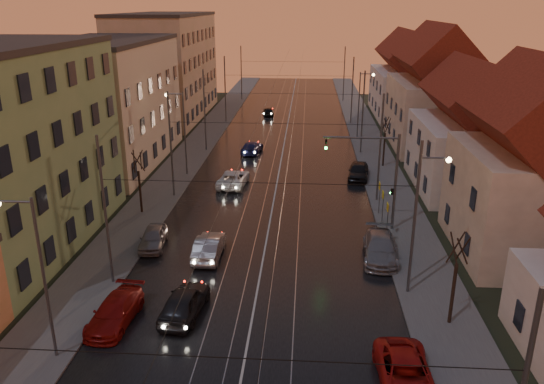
% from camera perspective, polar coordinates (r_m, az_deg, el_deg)
% --- Properties ---
extents(road, '(16.00, 120.00, 0.04)m').
position_cam_1_polar(road, '(60.16, 1.20, 4.58)').
color(road, black).
rests_on(road, ground).
extents(sidewalk_left, '(4.00, 120.00, 0.15)m').
position_cam_1_polar(sidewalk_left, '(61.40, -8.19, 4.75)').
color(sidewalk_left, '#4C4C4C').
rests_on(sidewalk_left, ground).
extents(sidewalk_right, '(4.00, 120.00, 0.15)m').
position_cam_1_polar(sidewalk_right, '(60.53, 10.73, 4.39)').
color(sidewalk_right, '#4C4C4C').
rests_on(sidewalk_right, ground).
extents(tram_rail_0, '(0.06, 120.00, 0.03)m').
position_cam_1_polar(tram_rail_0, '(60.28, -0.90, 4.65)').
color(tram_rail_0, gray).
rests_on(tram_rail_0, road).
extents(tram_rail_1, '(0.06, 120.00, 0.03)m').
position_cam_1_polar(tram_rail_1, '(60.19, 0.46, 4.63)').
color(tram_rail_1, gray).
rests_on(tram_rail_1, road).
extents(tram_rail_2, '(0.06, 120.00, 0.03)m').
position_cam_1_polar(tram_rail_2, '(60.12, 1.93, 4.60)').
color(tram_rail_2, gray).
rests_on(tram_rail_2, road).
extents(tram_rail_3, '(0.06, 120.00, 0.03)m').
position_cam_1_polar(tram_rail_3, '(60.09, 3.30, 4.57)').
color(tram_rail_3, gray).
rests_on(tram_rail_3, road).
extents(apartment_left_2, '(10.00, 20.00, 12.00)m').
position_cam_1_polar(apartment_left_2, '(56.62, -17.27, 8.96)').
color(apartment_left_2, '#C2B596').
rests_on(apartment_left_2, ground).
extents(apartment_left_3, '(10.00, 24.00, 14.00)m').
position_cam_1_polar(apartment_left_3, '(79.13, -11.21, 13.02)').
color(apartment_left_3, '#9A8A63').
rests_on(apartment_left_3, ground).
extents(house_right_1, '(8.67, 10.20, 10.80)m').
position_cam_1_polar(house_right_1, '(37.43, 26.23, 1.75)').
color(house_right_1, tan).
rests_on(house_right_1, ground).
extents(house_right_2, '(9.18, 12.24, 9.20)m').
position_cam_1_polar(house_right_2, '(49.45, 20.71, 5.51)').
color(house_right_2, beige).
rests_on(house_right_2, ground).
extents(house_right_3, '(9.18, 14.28, 11.50)m').
position_cam_1_polar(house_right_3, '(63.46, 17.13, 9.87)').
color(house_right_3, tan).
rests_on(house_right_3, ground).
extents(house_right_4, '(9.18, 16.32, 10.00)m').
position_cam_1_polar(house_right_4, '(81.02, 14.32, 11.54)').
color(house_right_4, beige).
rests_on(house_right_4, ground).
extents(catenary_pole_l_1, '(0.16, 0.16, 9.00)m').
position_cam_1_polar(catenary_pole_l_1, '(31.33, -17.49, -2.17)').
color(catenary_pole_l_1, '#595B60').
rests_on(catenary_pole_l_1, ground).
extents(catenary_pole_r_1, '(0.16, 0.16, 9.00)m').
position_cam_1_polar(catenary_pole_r_1, '(29.84, 15.07, -3.03)').
color(catenary_pole_r_1, '#595B60').
rests_on(catenary_pole_r_1, ground).
extents(catenary_pole_l_2, '(0.16, 0.16, 9.00)m').
position_cam_1_polar(catenary_pole_l_2, '(44.92, -10.82, 4.92)').
color(catenary_pole_l_2, '#595B60').
rests_on(catenary_pole_l_2, ground).
extents(catenary_pole_r_2, '(0.16, 0.16, 9.00)m').
position_cam_1_polar(catenary_pole_r_2, '(43.89, 11.55, 4.52)').
color(catenary_pole_r_2, '#595B60').
rests_on(catenary_pole_r_2, ground).
extents(catenary_pole_l_3, '(0.16, 0.16, 9.00)m').
position_cam_1_polar(catenary_pole_l_3, '(59.19, -7.26, 8.63)').
color(catenary_pole_l_3, '#595B60').
rests_on(catenary_pole_l_3, ground).
extents(catenary_pole_r_3, '(0.16, 0.16, 9.00)m').
position_cam_1_polar(catenary_pole_r_3, '(58.41, 9.73, 8.36)').
color(catenary_pole_r_3, '#595B60').
rests_on(catenary_pole_r_3, ground).
extents(catenary_pole_l_4, '(0.16, 0.16, 9.00)m').
position_cam_1_polar(catenary_pole_l_4, '(73.75, -5.06, 10.88)').
color(catenary_pole_l_4, '#595B60').
rests_on(catenary_pole_l_4, ground).
extents(catenary_pole_r_4, '(0.16, 0.16, 9.00)m').
position_cam_1_polar(catenary_pole_r_4, '(73.13, 8.63, 10.66)').
color(catenary_pole_r_4, '#595B60').
rests_on(catenary_pole_r_4, ground).
extents(catenary_pole_l_5, '(0.16, 0.16, 9.00)m').
position_cam_1_polar(catenary_pole_l_5, '(91.41, -3.32, 12.62)').
color(catenary_pole_l_5, '#595B60').
rests_on(catenary_pole_l_5, ground).
extents(catenary_pole_r_5, '(0.16, 0.16, 9.00)m').
position_cam_1_polar(catenary_pole_r_5, '(90.91, 7.76, 12.43)').
color(catenary_pole_r_5, '#595B60').
rests_on(catenary_pole_r_5, ground).
extents(street_lamp_0, '(1.75, 0.32, 8.00)m').
position_cam_1_polar(street_lamp_0, '(25.60, -24.13, -7.09)').
color(street_lamp_0, '#595B60').
rests_on(street_lamp_0, ground).
extents(street_lamp_1, '(1.75, 0.32, 8.00)m').
position_cam_1_polar(street_lamp_1, '(30.71, 15.73, -1.66)').
color(street_lamp_1, '#595B60').
rests_on(street_lamp_1, ground).
extents(street_lamp_2, '(1.75, 0.32, 8.00)m').
position_cam_1_polar(street_lamp_2, '(50.61, -9.75, 7.08)').
color(street_lamp_2, '#595B60').
rests_on(street_lamp_2, ground).
extents(street_lamp_3, '(1.75, 0.32, 8.00)m').
position_cam_1_polar(street_lamp_3, '(65.25, 9.62, 9.88)').
color(street_lamp_3, '#595B60').
rests_on(street_lamp_3, ground).
extents(traffic_light_mast, '(5.30, 0.32, 7.20)m').
position_cam_1_polar(traffic_light_mast, '(38.06, 11.76, 2.34)').
color(traffic_light_mast, '#595B60').
rests_on(traffic_light_mast, ground).
extents(bare_tree_0, '(1.09, 1.09, 5.11)m').
position_cam_1_polar(bare_tree_0, '(42.25, -14.06, 0.88)').
color(bare_tree_0, black).
rests_on(bare_tree_0, ground).
extents(bare_tree_1, '(1.09, 1.09, 5.11)m').
position_cam_1_polar(bare_tree_1, '(28.42, 19.02, -9.14)').
color(bare_tree_1, black).
rests_on(bare_tree_1, ground).
extents(bare_tree_2, '(1.09, 1.09, 5.11)m').
position_cam_1_polar(bare_tree_2, '(54.23, 12.00, 5.16)').
color(bare_tree_2, black).
rests_on(bare_tree_2, ground).
extents(driving_car_0, '(2.26, 4.68, 1.54)m').
position_cam_1_polar(driving_car_0, '(28.96, -9.39, -11.58)').
color(driving_car_0, black).
rests_on(driving_car_0, ground).
extents(driving_car_1, '(1.59, 4.50, 1.48)m').
position_cam_1_polar(driving_car_1, '(34.86, -6.77, -5.83)').
color(driving_car_1, gray).
rests_on(driving_car_1, ground).
extents(driving_car_2, '(2.71, 5.18, 1.39)m').
position_cam_1_polar(driving_car_2, '(48.08, -4.18, 1.47)').
color(driving_car_2, silver).
rests_on(driving_car_2, ground).
extents(driving_car_3, '(2.40, 4.72, 1.31)m').
position_cam_1_polar(driving_car_3, '(58.67, -2.18, 4.83)').
color(driving_car_3, '#1B1E51').
rests_on(driving_car_3, ground).
extents(driving_car_4, '(1.91, 3.83, 1.26)m').
position_cam_1_polar(driving_car_4, '(78.73, -0.39, 8.65)').
color(driving_car_4, black).
rests_on(driving_car_4, ground).
extents(parked_left_2, '(2.19, 4.71, 1.33)m').
position_cam_1_polar(parked_left_2, '(29.13, -16.53, -12.24)').
color(parked_left_2, maroon).
rests_on(parked_left_2, ground).
extents(parked_left_3, '(1.95, 4.06, 1.34)m').
position_cam_1_polar(parked_left_3, '(36.93, -12.67, -4.81)').
color(parked_left_3, gray).
rests_on(parked_left_3, ground).
extents(parked_right_0, '(2.38, 5.01, 1.38)m').
position_cam_1_polar(parked_right_0, '(24.57, 14.20, -18.59)').
color(parked_right_0, '#AB1311').
rests_on(parked_right_0, ground).
extents(parked_right_1, '(2.49, 5.33, 1.51)m').
position_cam_1_polar(parked_right_1, '(35.09, 11.56, -5.92)').
color(parked_right_1, gray).
rests_on(parked_right_1, ground).
extents(parked_right_2, '(2.42, 4.73, 1.54)m').
position_cam_1_polar(parked_right_2, '(50.49, 9.29, 2.24)').
color(parked_right_2, black).
rests_on(parked_right_2, ground).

